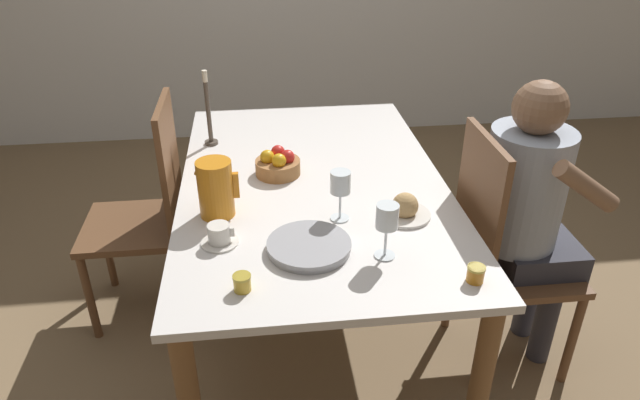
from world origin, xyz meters
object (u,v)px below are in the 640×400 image
bread_plate (405,209)px  wine_glass_water (340,185)px  teacup_near_person (219,236)px  chair_opposite (149,210)px  candlestick_tall (209,116)px  person_seated (530,206)px  jam_jar_red (476,273)px  fruit_bowl (278,164)px  serving_tray (309,246)px  chair_person_side (500,252)px  jam_jar_amber (242,282)px  red_pitcher (216,188)px  wine_glass_juice (387,219)px

bread_plate → wine_glass_water: bearing=177.7°
teacup_near_person → bread_plate: (0.65, 0.10, 0.00)m
chair_opposite → wine_glass_water: 0.97m
candlestick_tall → person_seated: bearing=-28.7°
jam_jar_red → fruit_bowl: (-0.54, 0.77, 0.01)m
teacup_near_person → fruit_bowl: 0.53m
jam_jar_red → fruit_bowl: fruit_bowl is taller
jam_jar_red → serving_tray: bearing=155.3°
chair_person_side → jam_jar_amber: (-0.97, -0.38, 0.24)m
jam_jar_red → fruit_bowl: size_ratio=0.30×
wine_glass_water → candlestick_tall: bearing=124.2°
person_seated → fruit_bowl: size_ratio=6.57×
red_pitcher → jam_jar_red: bearing=-31.8°
teacup_near_person → serving_tray: bearing=-14.4°
person_seated → teacup_near_person: 1.15m
wine_glass_water → chair_opposite: bearing=146.5°
red_pitcher → wine_glass_juice: 0.63m
red_pitcher → chair_opposite: bearing=128.2°
chair_person_side → candlestick_tall: candlestick_tall is taller
wine_glass_juice → jam_jar_red: bearing=-33.5°
chair_opposite → candlestick_tall: (0.28, 0.20, 0.34)m
red_pitcher → chair_person_side: bearing=-3.3°
person_seated → bread_plate: person_seated is taller
chair_opposite → jam_jar_amber: size_ratio=18.57×
wine_glass_juice → candlestick_tall: 1.12m
wine_glass_juice → serving_tray: 0.27m
chair_opposite → red_pitcher: 0.62m
person_seated → wine_glass_juice: size_ratio=6.37×
chair_opposite → chair_person_side: bearing=-109.1°
chair_person_side → person_seated: person_seated is taller
chair_opposite → jam_jar_red: (1.11, -0.90, 0.24)m
chair_opposite → fruit_bowl: bearing=-103.1°
bread_plate → jam_jar_red: size_ratio=3.44×
person_seated → wine_glass_juice: bearing=-65.0°
person_seated → jam_jar_amber: person_seated is taller
jam_jar_red → wine_glass_water: bearing=131.0°
chair_person_side → person_seated: bearing=106.0°
bread_plate → jam_jar_amber: bread_plate is taller
wine_glass_water → jam_jar_red: 0.54m
wine_glass_juice → serving_tray: bearing=165.6°
jam_jar_amber → chair_opposite: bearing=115.9°
jam_jar_amber → fruit_bowl: bearing=79.0°
chair_opposite → jam_jar_amber: 0.99m
wine_glass_water → wine_glass_juice: 0.26m
chair_opposite → bread_plate: bearing=-117.4°
jam_jar_amber → chair_person_side: bearing=21.4°
fruit_bowl → jam_jar_red: bearing=-54.8°
jam_jar_amber → fruit_bowl: fruit_bowl is taller
red_pitcher → fruit_bowl: 0.38m
red_pitcher → wine_glass_juice: bearing=-31.0°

